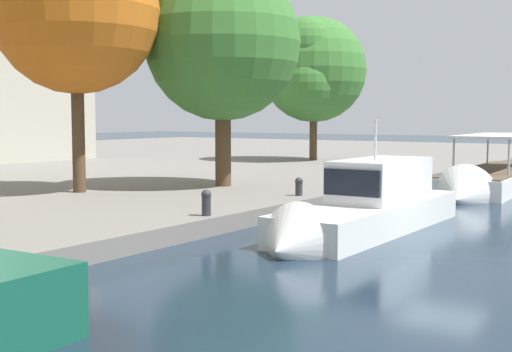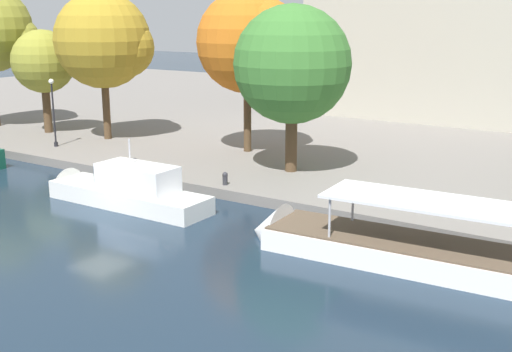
{
  "view_description": "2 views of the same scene",
  "coord_description": "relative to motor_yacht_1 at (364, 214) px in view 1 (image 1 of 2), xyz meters",
  "views": [
    {
      "loc": [
        -19.97,
        -6.76,
        3.59
      ],
      "look_at": [
        -0.35,
        6.51,
        1.55
      ],
      "focal_mm": 48.2,
      "sensor_mm": 36.0,
      "label": 1
    },
    {
      "loc": [
        22.68,
        -20.66,
        9.59
      ],
      "look_at": [
        4.9,
        6.5,
        1.37
      ],
      "focal_mm": 45.07,
      "sensor_mm": 36.0,
      "label": 2
    }
  ],
  "objects": [
    {
      "name": "tour_boat_2",
      "position": [
        15.08,
        0.21,
        -0.26
      ],
      "size": [
        14.4,
        3.84,
        3.89
      ],
      "rotation": [
        0.0,
        0.0,
        3.2
      ],
      "color": "white",
      "rests_on": "ground_plane"
    },
    {
      "name": "mooring_bollard_0",
      "position": [
        3.48,
        4.39,
        0.34
      ],
      "size": [
        0.3,
        0.3,
        0.71
      ],
      "color": "#2D2D33",
      "rests_on": "dock_promenade"
    },
    {
      "name": "tree_3",
      "position": [
        4.92,
        9.14,
        6.27
      ],
      "size": [
        6.77,
        6.77,
        9.62
      ],
      "color": "#4C3823",
      "rests_on": "dock_promenade"
    },
    {
      "name": "mooring_bollard_1",
      "position": [
        -2.78,
        4.0,
        0.4
      ],
      "size": [
        0.32,
        0.32,
        0.81
      ],
      "color": "#2D2D33",
      "rests_on": "dock_promenade"
    },
    {
      "name": "tree_4",
      "position": [
        -0.14,
        12.17,
        7.29
      ],
      "size": [
        6.99,
        6.66,
        10.59
      ],
      "color": "#4C3823",
      "rests_on": "dock_promenade"
    },
    {
      "name": "tree_1",
      "position": [
        22.6,
        14.63,
        6.34
      ],
      "size": [
        7.51,
        7.34,
        10.01
      ],
      "color": "#4C3823",
      "rests_on": "dock_promenade"
    },
    {
      "name": "motor_yacht_1",
      "position": [
        0.0,
        0.0,
        0.0
      ],
      "size": [
        10.32,
        2.44,
        4.41
      ],
      "rotation": [
        0.0,
        0.0,
        3.14
      ],
      "color": "silver",
      "rests_on": "ground_plane"
    },
    {
      "name": "ground_plane",
      "position": [
        0.69,
        -2.25,
        -0.59
      ],
      "size": [
        220.0,
        220.0,
        0.0
      ],
      "primitive_type": "plane",
      "color": "#192838"
    }
  ]
}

